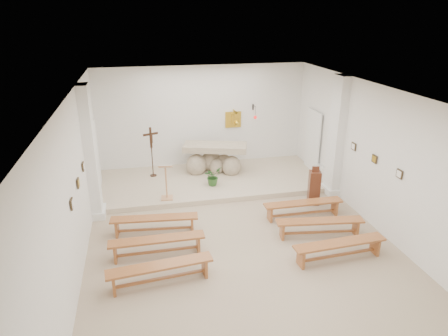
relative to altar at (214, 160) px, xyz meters
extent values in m
cube|color=tan|center=(-0.21, -4.05, -0.55)|extent=(7.00, 10.00, 0.00)
cube|color=silver|center=(-3.70, -4.05, 1.20)|extent=(0.02, 10.00, 3.50)
cube|color=silver|center=(3.28, -4.05, 1.20)|extent=(0.02, 10.00, 3.50)
cube|color=silver|center=(-0.21, 0.94, 1.20)|extent=(7.00, 0.02, 3.50)
cube|color=silver|center=(-0.21, -4.05, 2.94)|extent=(7.00, 10.00, 0.02)
cube|color=#BCA991|center=(-0.21, -0.55, -0.48)|extent=(6.98, 3.00, 0.15)
cube|color=white|center=(-3.58, -2.05, 1.20)|extent=(0.26, 0.55, 3.50)
cube|color=white|center=(3.16, -2.05, 1.20)|extent=(0.26, 0.55, 3.50)
cube|color=gold|center=(0.84, 0.91, 1.10)|extent=(0.55, 0.04, 0.55)
cube|color=black|center=(1.54, 0.92, 1.50)|extent=(0.04, 0.02, 0.20)
cylinder|color=black|center=(1.54, 0.77, 1.57)|extent=(0.02, 0.30, 0.02)
cylinder|color=black|center=(1.54, 0.62, 1.40)|extent=(0.01, 0.01, 0.34)
sphere|color=red|center=(1.54, 0.62, 1.21)|extent=(0.11, 0.11, 0.11)
cube|color=#382A18|center=(-3.68, -4.85, 1.17)|extent=(0.03, 0.20, 0.20)
cube|color=#382A18|center=(-3.68, -3.85, 1.17)|extent=(0.03, 0.20, 0.20)
cube|color=#382A18|center=(-3.68, -2.85, 1.17)|extent=(0.03, 0.20, 0.20)
cube|color=#382A18|center=(3.26, -4.85, 1.17)|extent=(0.03, 0.20, 0.20)
cube|color=#382A18|center=(3.26, -3.85, 1.17)|extent=(0.03, 0.20, 0.20)
cube|color=#382A18|center=(3.26, -2.85, 1.17)|extent=(0.03, 0.20, 0.20)
cube|color=silver|center=(-3.64, -1.35, -0.28)|extent=(0.10, 0.85, 0.52)
cube|color=silver|center=(3.22, -1.35, -0.28)|extent=(0.10, 0.85, 0.52)
ellipsoid|color=#B8A78C|center=(-0.60, 0.01, -0.12)|extent=(0.66, 0.56, 0.75)
ellipsoid|color=#B8A78C|center=(0.51, -0.29, -0.14)|extent=(0.61, 0.52, 0.70)
ellipsoid|color=#B8A78C|center=(-0.08, 0.23, -0.10)|extent=(0.70, 0.60, 0.66)
ellipsoid|color=#B8A78C|center=(0.33, 0.07, -0.16)|extent=(0.57, 0.48, 0.61)
ellipsoid|color=#B8A78C|center=(0.06, -0.08, -0.20)|extent=(0.48, 0.41, 0.57)
cube|color=#B8A78C|center=(0.02, -0.01, 0.45)|extent=(2.17, 1.34, 0.20)
cube|color=tan|center=(-1.71, -1.70, -0.38)|extent=(0.36, 0.36, 0.04)
cylinder|color=tan|center=(-1.71, -1.70, 0.06)|extent=(0.05, 0.05, 0.92)
cube|color=tan|center=(-1.71, -1.72, 0.57)|extent=(0.42, 0.32, 0.15)
cube|color=white|center=(-1.71, -1.76, 0.61)|extent=(0.35, 0.26, 0.12)
cylinder|color=#351F11|center=(-2.00, 0.09, -0.39)|extent=(0.21, 0.21, 0.03)
cylinder|color=#351F11|center=(-2.00, 0.09, 0.09)|extent=(0.03, 0.03, 0.97)
cube|color=#351F11|center=(-2.00, 0.09, 0.88)|extent=(0.07, 0.06, 0.66)
cube|color=#351F11|center=(-2.00, 0.09, 1.00)|extent=(0.47, 0.21, 0.06)
cube|color=#351F11|center=(-1.99, 0.06, 0.86)|extent=(0.10, 0.06, 0.28)
imported|color=#295722|center=(-0.26, -1.04, -0.12)|extent=(0.68, 0.67, 0.57)
cube|color=#502617|center=(2.33, -2.61, -0.06)|extent=(0.37, 0.37, 0.98)
cube|color=#502617|center=(2.33, -2.61, 0.50)|extent=(0.20, 0.09, 0.16)
cube|color=#A96031|center=(-2.14, -3.31, -0.13)|extent=(2.13, 0.55, 0.05)
cube|color=#A96031|center=(-3.04, -3.21, -0.35)|extent=(0.09, 0.31, 0.40)
cube|color=#A96031|center=(-1.24, -3.40, -0.35)|extent=(0.09, 0.31, 0.40)
cube|color=#A96031|center=(-2.14, -3.31, -0.44)|extent=(1.77, 0.24, 0.05)
cube|color=#A96031|center=(1.73, -3.31, -0.13)|extent=(2.11, 0.35, 0.05)
cube|color=#A96031|center=(0.82, -3.30, -0.35)|extent=(0.06, 0.31, 0.40)
cube|color=#A96031|center=(2.63, -3.32, -0.35)|extent=(0.06, 0.31, 0.40)
cube|color=#A96031|center=(1.73, -3.31, -0.44)|extent=(1.77, 0.07, 0.05)
cube|color=#A96031|center=(-2.14, -4.31, -0.13)|extent=(2.11, 0.34, 0.05)
cube|color=#A96031|center=(-3.05, -4.31, -0.35)|extent=(0.06, 0.31, 0.40)
cube|color=#A96031|center=(-1.23, -4.31, -0.35)|extent=(0.06, 0.31, 0.40)
cube|color=#A96031|center=(-2.14, -4.31, -0.44)|extent=(1.77, 0.06, 0.05)
cube|color=#A96031|center=(1.73, -4.31, -0.13)|extent=(2.13, 0.62, 0.05)
cube|color=#A96031|center=(0.83, -4.18, -0.35)|extent=(0.10, 0.31, 0.40)
cube|color=#A96031|center=(2.63, -4.43, -0.35)|extent=(0.10, 0.31, 0.40)
cube|color=#A96031|center=(1.73, -4.31, -0.44)|extent=(1.76, 0.30, 0.05)
cube|color=#A96031|center=(-2.14, -5.31, -0.13)|extent=(2.13, 0.55, 0.05)
cube|color=#A96031|center=(-3.04, -5.40, -0.35)|extent=(0.09, 0.31, 0.40)
cube|color=#A96031|center=(-1.24, -5.21, -0.35)|extent=(0.09, 0.31, 0.40)
cube|color=#A96031|center=(-2.14, -5.31, -0.44)|extent=(1.77, 0.24, 0.05)
cube|color=#A96031|center=(1.73, -5.31, -0.13)|extent=(2.12, 0.45, 0.05)
cube|color=#A96031|center=(0.82, -5.36, -0.35)|extent=(0.07, 0.31, 0.40)
cube|color=#A96031|center=(2.63, -5.26, -0.35)|extent=(0.07, 0.31, 0.40)
cube|color=#A96031|center=(1.73, -5.31, -0.44)|extent=(1.77, 0.15, 0.05)
camera|label=1|loc=(-2.33, -12.04, 4.53)|focal=32.00mm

